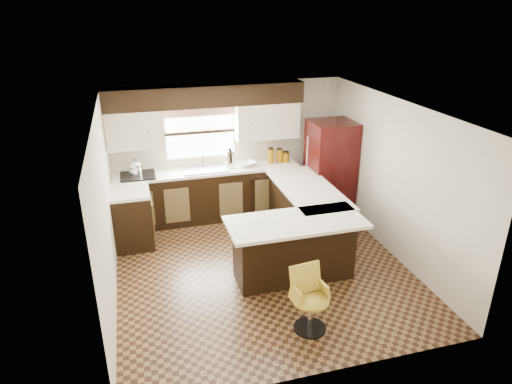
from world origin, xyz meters
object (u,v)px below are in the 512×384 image
object	(u,v)px
refrigerator	(330,170)
bar_chair	(311,301)
peninsula_long	(304,216)
peninsula_return	(294,249)

from	to	relation	value
refrigerator	bar_chair	xyz separation A→B (m)	(-1.52, -2.94, -0.48)
peninsula_long	peninsula_return	world-z (taller)	same
peninsula_long	peninsula_return	bearing A→B (deg)	-118.30
refrigerator	peninsula_long	bearing A→B (deg)	-134.43
peninsula_long	peninsula_return	xyz separation A→B (m)	(-0.53, -0.97, 0.00)
peninsula_long	refrigerator	world-z (taller)	refrigerator
bar_chair	refrigerator	bearing A→B (deg)	55.05
peninsula_return	bar_chair	distance (m)	1.16
peninsula_long	peninsula_return	size ratio (longest dim) A/B	1.18
bar_chair	peninsula_long	bearing A→B (deg)	63.66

